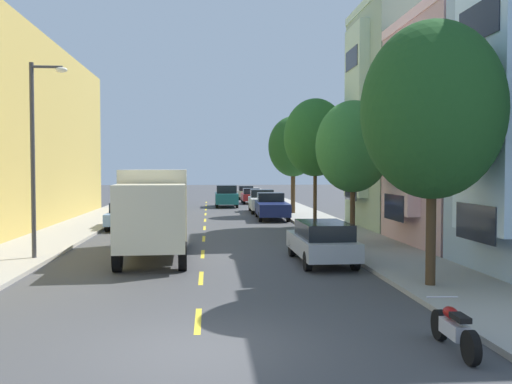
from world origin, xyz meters
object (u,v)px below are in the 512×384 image
at_px(street_lamp, 37,146).
at_px(parked_pickup_forest, 157,198).
at_px(parked_pickup_navy, 272,207).
at_px(street_tree_third, 315,138).
at_px(parked_hatchback_champagne, 246,192).
at_px(parked_hatchback_red, 251,196).
at_px(parked_wagon_sky, 127,214).
at_px(parked_motorcycle, 454,329).
at_px(parked_hatchback_burgundy, 164,195).
at_px(street_tree_farthest, 293,147).
at_px(moving_teal_sedan, 226,196).
at_px(street_tree_nearest, 432,110).
at_px(street_tree_second, 353,147).
at_px(delivery_box_truck, 155,207).
at_px(parked_wagon_silver, 322,241).
at_px(parked_pickup_white, 263,202).

distance_m(street_lamp, parked_pickup_forest, 29.26).
distance_m(parked_pickup_navy, parked_pickup_forest, 15.01).
bearing_deg(street_tree_third, parked_hatchback_champagne, 93.93).
height_order(parked_hatchback_red, parked_wagon_sky, same).
height_order(parked_hatchback_champagne, parked_motorcycle, parked_hatchback_champagne).
bearing_deg(parked_hatchback_burgundy, street_tree_farthest, -57.40).
bearing_deg(moving_teal_sedan, street_lamp, -104.73).
height_order(street_lamp, parked_pickup_navy, street_lamp).
bearing_deg(parked_pickup_forest, parked_motorcycle, -77.38).
xyz_separation_m(parked_wagon_sky, moving_teal_sedan, (6.20, 17.94, 0.18)).
height_order(street_tree_nearest, street_tree_farthest, street_tree_nearest).
distance_m(street_tree_second, parked_hatchback_champagne, 39.38).
bearing_deg(street_tree_third, parked_motorcycle, -94.15).
bearing_deg(delivery_box_truck, street_tree_second, 12.60).
bearing_deg(street_tree_nearest, moving_teal_sedan, 97.40).
bearing_deg(parked_hatchback_red, parked_motorcycle, -89.47).
relative_size(street_tree_third, parked_hatchback_burgundy, 1.80).
distance_m(street_tree_nearest, parked_hatchback_champagne, 48.11).
xyz_separation_m(parked_pickup_navy, parked_wagon_silver, (-0.18, -18.06, -0.02)).
height_order(street_tree_farthest, delivery_box_truck, street_tree_farthest).
bearing_deg(street_tree_second, street_tree_nearest, -90.00).
xyz_separation_m(street_tree_second, parked_pickup_white, (-1.98, 20.06, -3.49)).
bearing_deg(parked_hatchback_burgundy, parked_motorcycle, -79.42).
bearing_deg(parked_pickup_white, parked_wagon_sky, -127.98).
relative_size(parked_pickup_white, parked_hatchback_champagne, 1.33).
relative_size(street_tree_nearest, delivery_box_truck, 0.91).
height_order(street_tree_third, parked_pickup_navy, street_tree_third).
xyz_separation_m(parked_wagon_silver, moving_teal_sedan, (-2.47, 30.74, 0.18)).
xyz_separation_m(street_tree_second, street_tree_farthest, (0.00, 17.44, 0.67)).
relative_size(street_tree_nearest, moving_teal_sedan, 1.52).
relative_size(street_tree_farthest, parked_hatchback_red, 1.76).
height_order(parked_hatchback_red, parked_pickup_forest, parked_pickup_forest).
xyz_separation_m(street_tree_nearest, parked_hatchback_red, (-2.07, 40.03, -4.23)).
xyz_separation_m(street_tree_third, delivery_box_truck, (-8.21, -10.55, -3.28)).
distance_m(street_tree_nearest, street_tree_second, 8.74).
bearing_deg(street_tree_second, street_lamp, -167.34).
height_order(parked_wagon_silver, parked_motorcycle, parked_wagon_silver).
bearing_deg(parked_hatchback_burgundy, parked_wagon_sky, -90.38).
relative_size(street_tree_nearest, parked_pickup_white, 1.37).
relative_size(street_tree_farthest, parked_pickup_forest, 1.33).
bearing_deg(parked_wagon_sky, street_tree_farthest, 38.75).
distance_m(parked_hatchback_burgundy, parked_hatchback_champagne, 9.95).
xyz_separation_m(street_tree_nearest, parked_wagon_sky, (-10.80, 17.49, -4.18)).
bearing_deg(street_tree_farthest, parked_hatchback_burgundy, 122.60).
bearing_deg(street_tree_farthest, parked_pickup_navy, -119.75).
relative_size(street_tree_second, parked_pickup_forest, 1.16).
relative_size(street_tree_nearest, parked_hatchback_burgundy, 1.81).
bearing_deg(street_tree_nearest, parked_pickup_navy, 94.89).
height_order(street_tree_nearest, moving_teal_sedan, street_tree_nearest).
bearing_deg(street_tree_second, parked_pickup_navy, 97.90).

